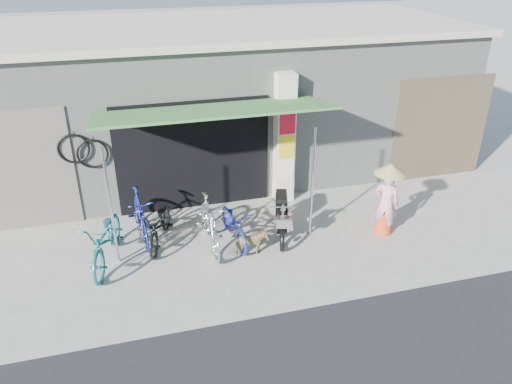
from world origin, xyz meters
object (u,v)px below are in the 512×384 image
object	(u,v)px
bike_silver	(209,224)
moped	(282,215)
bike_teal	(107,239)
bike_black	(160,225)
street_dog	(251,243)
nun	(387,199)
bike_blue	(141,216)
bike_navy	(234,224)

from	to	relation	value
bike_silver	moped	size ratio (longest dim) A/B	1.06
bike_teal	bike_black	world-z (taller)	bike_teal
bike_teal	bike_silver	distance (m)	1.96
street_dog	moped	distance (m)	1.06
street_dog	nun	distance (m)	2.94
bike_blue	nun	bearing A→B (deg)	-17.81
bike_navy	street_dog	distance (m)	0.64
moped	bike_black	bearing A→B (deg)	-169.46
bike_black	moped	distance (m)	2.48
bike_blue	bike_navy	world-z (taller)	bike_blue
bike_black	bike_silver	world-z (taller)	bike_silver
bike_teal	bike_navy	distance (m)	2.47
bike_blue	bike_black	world-z (taller)	bike_blue
bike_silver	nun	xyz separation A→B (m)	(3.60, -0.41, 0.26)
bike_silver	moped	world-z (taller)	bike_silver
bike_navy	nun	distance (m)	3.15
bike_teal	bike_blue	size ratio (longest dim) A/B	1.13
bike_teal	bike_black	size ratio (longest dim) A/B	1.21
nun	moped	bearing A→B (deg)	23.96
bike_silver	bike_black	bearing A→B (deg)	156.89
bike_silver	bike_blue	bearing A→B (deg)	150.59
bike_teal	street_dog	xyz separation A→B (m)	(2.66, -0.49, -0.24)
street_dog	moped	xyz separation A→B (m)	(0.82, 0.64, 0.17)
bike_navy	nun	bearing A→B (deg)	-14.18
bike_silver	bike_navy	xyz separation A→B (m)	(0.51, 0.08, -0.13)
bike_black	street_dog	bearing A→B (deg)	-10.41
bike_silver	street_dog	distance (m)	0.91
nun	bike_navy	bearing A→B (deg)	29.46
moped	bike_teal	bearing A→B (deg)	-160.97
moped	nun	size ratio (longest dim) A/B	1.07
bike_navy	bike_blue	bearing A→B (deg)	155.66
nun	bike_silver	bearing A→B (deg)	31.95
bike_teal	bike_blue	distance (m)	0.99
bike_teal	moped	size ratio (longest dim) A/B	1.15
bike_silver	bike_navy	world-z (taller)	bike_silver
bike_silver	bike_navy	bearing A→B (deg)	7.92
bike_teal	moped	distance (m)	3.49
bike_blue	nun	size ratio (longest dim) A/B	1.08
bike_blue	street_dog	bearing A→B (deg)	-36.35
bike_blue	bike_teal	bearing A→B (deg)	-137.19
bike_blue	bike_black	xyz separation A→B (m)	(0.36, -0.32, -0.09)
bike_blue	street_dog	size ratio (longest dim) A/B	2.64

